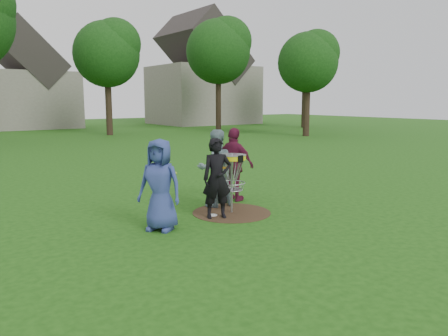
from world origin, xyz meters
TOP-DOWN VIEW (x-y plane):
  - ground at (0.00, 0.00)m, footprint 100.00×100.00m
  - dirt_patch at (0.00, 0.00)m, footprint 1.80×1.80m
  - player_blue at (-1.93, -0.23)m, footprint 1.00×1.06m
  - player_black at (-0.52, -0.16)m, footprint 0.75×0.63m
  - player_grey at (0.06, 0.74)m, footprint 1.01×0.84m
  - player_maroon at (0.78, 0.94)m, footprint 0.82×1.19m
  - disc_on_grass at (-0.50, 0.04)m, footprint 0.22×0.22m
  - disc_golf_basket at (0.00, -0.00)m, footprint 0.66×0.67m
  - held_discs at (-0.32, 0.23)m, footprint 2.47×1.14m
  - tree_row at (0.44, 20.67)m, footprint 51.20×17.42m
  - house_row at (4.78, 33.07)m, footprint 44.50×10.65m

SIDE VIEW (x-z plane):
  - ground at x=0.00m, z-range 0.00..0.00m
  - dirt_patch at x=0.00m, z-range 0.00..0.01m
  - disc_on_grass at x=-0.50m, z-range 0.00..0.02m
  - player_black at x=-0.52m, z-range 0.00..1.76m
  - player_blue at x=-1.93m, z-range 0.00..1.82m
  - player_grey at x=0.06m, z-range 0.00..1.87m
  - player_maroon at x=0.78m, z-range 0.00..1.87m
  - disc_golf_basket at x=0.00m, z-range 0.33..1.71m
  - held_discs at x=-0.32m, z-range 1.08..1.17m
  - house_row at x=4.78m, z-range -1.67..9.95m
  - tree_row at x=0.44m, z-range 1.26..11.16m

